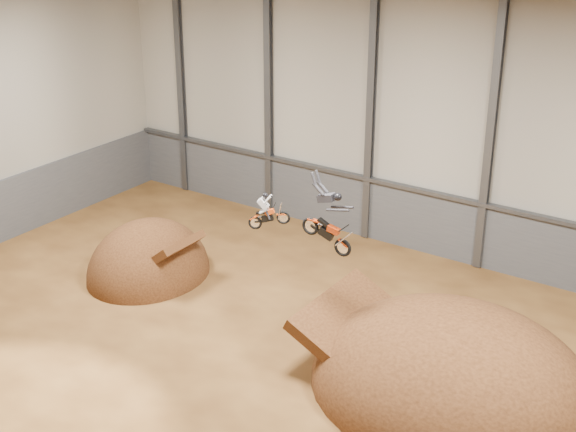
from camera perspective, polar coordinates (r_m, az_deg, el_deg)
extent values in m
plane|color=#523115|center=(33.14, -2.02, -11.68)|extent=(40.00, 40.00, 0.00)
cube|color=#AAA597|center=(42.02, 10.03, 6.26)|extent=(40.00, 0.10, 14.00)
plane|color=black|center=(27.69, -2.43, 12.89)|extent=(40.00, 40.00, 0.00)
cube|color=#505257|center=(43.70, 9.51, -0.37)|extent=(39.80, 0.18, 3.50)
cube|color=#47494F|center=(42.90, 9.58, 1.77)|extent=(39.80, 0.35, 0.20)
cube|color=#47494F|center=(50.69, -7.62, 9.28)|extent=(0.40, 0.36, 13.90)
cube|color=#47494F|center=(46.64, -1.38, 8.27)|extent=(0.40, 0.36, 13.90)
cube|color=#47494F|center=(43.24, 5.89, 6.97)|extent=(0.40, 0.36, 13.90)
cube|color=#47494F|center=(40.66, 14.18, 5.34)|extent=(0.40, 0.36, 13.90)
ellipsoid|color=#361C0D|center=(41.85, -9.84, -4.14)|extent=(5.82, 6.72, 5.82)
ellipsoid|color=#361C0D|center=(33.27, 11.48, -12.05)|extent=(11.51, 10.18, 6.64)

